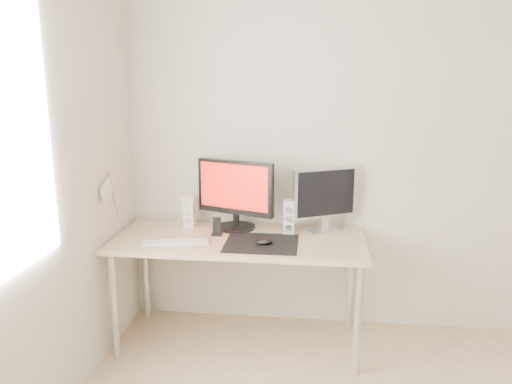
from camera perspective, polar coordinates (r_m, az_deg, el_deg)
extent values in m
plane|color=silver|center=(3.44, 14.48, 4.52)|extent=(3.50, 0.00, 3.50)
cube|color=black|center=(3.10, 0.63, -5.87)|extent=(0.45, 0.40, 0.00)
ellipsoid|color=black|center=(3.06, 0.94, -5.72)|extent=(0.10, 0.06, 0.04)
cube|color=#D1B587|center=(3.21, -1.95, -5.51)|extent=(1.60, 0.70, 0.03)
cylinder|color=silver|center=(3.28, -15.90, -12.49)|extent=(0.05, 0.05, 0.70)
cylinder|color=silver|center=(3.06, 11.49, -14.15)|extent=(0.05, 0.05, 0.70)
cylinder|color=silver|center=(3.78, -12.53, -8.82)|extent=(0.05, 0.05, 0.70)
cylinder|color=silver|center=(3.59, 10.77, -9.92)|extent=(0.05, 0.05, 0.70)
cylinder|color=black|center=(3.40, -2.27, -4.02)|extent=(0.33, 0.33, 0.02)
cylinder|color=black|center=(3.38, -2.28, -2.92)|extent=(0.05, 0.05, 0.12)
cube|color=black|center=(3.32, -2.38, 0.52)|extent=(0.53, 0.23, 0.36)
cube|color=#FF2C0D|center=(3.30, -2.59, 0.61)|extent=(0.47, 0.17, 0.30)
cube|color=silver|center=(3.37, 7.73, -4.33)|extent=(0.27, 0.24, 0.01)
cube|color=silver|center=(3.35, 7.76, -3.39)|extent=(0.06, 0.06, 0.10)
cube|color=#B7B7B9|center=(3.30, 7.87, -0.06)|extent=(0.42, 0.24, 0.34)
cube|color=black|center=(3.28, 8.05, -0.14)|extent=(0.37, 0.19, 0.30)
cube|color=white|center=(3.43, -7.62, -2.19)|extent=(0.07, 0.08, 0.22)
cylinder|color=#A8A8AA|center=(3.41, -7.76, -3.35)|extent=(0.04, 0.01, 0.04)
cylinder|color=silver|center=(3.39, -7.79, -2.38)|extent=(0.04, 0.01, 0.04)
cylinder|color=silver|center=(3.38, -7.82, -1.39)|extent=(0.04, 0.01, 0.04)
cube|color=silver|center=(3.27, 3.80, -2.87)|extent=(0.07, 0.08, 0.22)
cylinder|color=#BDBDBF|center=(3.25, 3.74, -4.09)|extent=(0.04, 0.01, 0.04)
cylinder|color=silver|center=(3.23, 3.76, -3.07)|extent=(0.04, 0.01, 0.04)
cylinder|color=#ADADAF|center=(3.22, 3.77, -2.04)|extent=(0.04, 0.01, 0.04)
cube|color=#BDBDC0|center=(3.13, -9.20, -5.80)|extent=(0.44, 0.21, 0.01)
cube|color=white|center=(3.13, -9.20, -5.66)|extent=(0.41, 0.19, 0.01)
cube|color=black|center=(3.26, -4.48, -4.82)|extent=(0.07, 0.06, 0.01)
cube|color=black|center=(3.25, -4.50, -3.81)|extent=(0.05, 0.02, 0.11)
cylinder|color=#A57F54|center=(3.26, -16.05, -0.14)|extent=(0.01, 0.10, 0.29)
cube|color=white|center=(3.17, -16.68, 0.19)|extent=(0.00, 0.19, 0.15)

